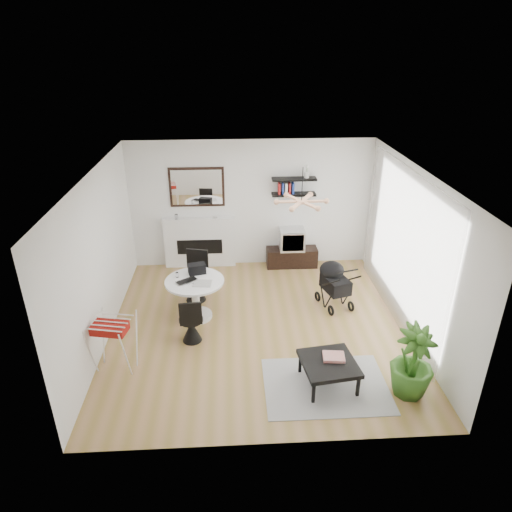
{
  "coord_description": "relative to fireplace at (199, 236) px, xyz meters",
  "views": [
    {
      "loc": [
        -0.42,
        -6.52,
        4.49
      ],
      "look_at": [
        -0.02,
        0.4,
        1.16
      ],
      "focal_mm": 32.0,
      "sensor_mm": 36.0,
      "label": 1
    }
  ],
  "objects": [
    {
      "name": "laptop",
      "position": [
        -0.08,
        -2.13,
        0.07
      ],
      "size": [
        0.43,
        0.39,
        0.03
      ],
      "primitive_type": "imported",
      "rotation": [
        0.0,
        0.0,
        0.6
      ],
      "color": "black",
      "rests_on": "dining_table"
    },
    {
      "name": "fireplace",
      "position": [
        0.0,
        0.0,
        0.0
      ],
      "size": [
        1.5,
        0.17,
        2.16
      ],
      "color": "white",
      "rests_on": "floor"
    },
    {
      "name": "ceiling",
      "position": [
        1.1,
        -2.42,
        2.01
      ],
      "size": [
        5.0,
        5.0,
        0.0
      ],
      "primitive_type": "plane",
      "color": "white",
      "rests_on": "wall_back"
    },
    {
      "name": "chair_far",
      "position": [
        -0.02,
        -1.43,
        -0.38
      ],
      "size": [
        0.49,
        0.5,
        0.96
      ],
      "rotation": [
        0.0,
        0.0,
        -0.26
      ],
      "color": "black",
      "rests_on": "floor"
    },
    {
      "name": "black_bag",
      "position": [
        0.06,
        -1.79,
        0.15
      ],
      "size": [
        0.33,
        0.25,
        0.18
      ],
      "primitive_type": "cube",
      "rotation": [
        0.0,
        0.0,
        0.25
      ],
      "color": "black",
      "rests_on": "dining_table"
    },
    {
      "name": "magazines",
      "position": [
        2.08,
        -3.83,
        -0.27
      ],
      "size": [
        0.33,
        0.27,
        0.04
      ],
      "primitive_type": "cube",
      "rotation": [
        0.0,
        0.0,
        -0.12
      ],
      "color": "#C73931",
      "rests_on": "coffee_table"
    },
    {
      "name": "drinking_glass",
      "position": [
        -0.28,
        -1.91,
        0.1
      ],
      "size": [
        0.05,
        0.05,
        0.09
      ],
      "primitive_type": "cylinder",
      "color": "white",
      "rests_on": "dining_table"
    },
    {
      "name": "floor",
      "position": [
        1.1,
        -2.42,
        -0.69
      ],
      "size": [
        5.0,
        5.0,
        0.0
      ],
      "primitive_type": "plane",
      "color": "olive",
      "rests_on": "ground"
    },
    {
      "name": "wall_back",
      "position": [
        1.1,
        0.08,
        0.66
      ],
      "size": [
        5.0,
        0.0,
        5.0
      ],
      "primitive_type": "plane",
      "rotation": [
        1.57,
        0.0,
        0.0
      ],
      "color": "white",
      "rests_on": "floor"
    },
    {
      "name": "rug",
      "position": [
        1.97,
        -3.94,
        -0.68
      ],
      "size": [
        1.75,
        1.27,
        0.01
      ],
      "primitive_type": "cube",
      "color": "gray",
      "rests_on": "floor"
    },
    {
      "name": "wall_right",
      "position": [
        3.6,
        -2.42,
        0.66
      ],
      "size": [
        0.0,
        5.0,
        5.0
      ],
      "primitive_type": "plane",
      "rotation": [
        1.57,
        0.0,
        -1.57
      ],
      "color": "white",
      "rests_on": "floor"
    },
    {
      "name": "drying_rack",
      "position": [
        -1.08,
        -3.38,
        -0.24
      ],
      "size": [
        0.66,
        0.63,
        0.85
      ],
      "rotation": [
        0.0,
        0.0,
        -0.2
      ],
      "color": "white",
      "rests_on": "floor"
    },
    {
      "name": "shelf_upper",
      "position": [
        1.97,
        -0.05,
        1.23
      ],
      "size": [
        0.9,
        0.25,
        0.04
      ],
      "primitive_type": "cube",
      "color": "black",
      "rests_on": "wall_back"
    },
    {
      "name": "tv_console",
      "position": [
        1.97,
        -0.12,
        -0.48
      ],
      "size": [
        1.08,
        0.38,
        0.41
      ],
      "primitive_type": "cube",
      "color": "black",
      "rests_on": "floor"
    },
    {
      "name": "coffee_table",
      "position": [
        2.0,
        -3.9,
        -0.33
      ],
      "size": [
        0.84,
        0.84,
        0.38
      ],
      "rotation": [
        0.0,
        0.0,
        0.14
      ],
      "color": "black",
      "rests_on": "rug"
    },
    {
      "name": "chair_near",
      "position": [
        -0.0,
        -2.75,
        -0.43
      ],
      "size": [
        0.39,
        0.41,
        0.82
      ],
      "rotation": [
        0.0,
        0.0,
        3.25
      ],
      "color": "black",
      "rests_on": "floor"
    },
    {
      "name": "pendant_lamp",
      "position": [
        1.8,
        -2.12,
        1.46
      ],
      "size": [
        0.9,
        0.9,
        0.1
      ],
      "primitive_type": null,
      "color": "tan",
      "rests_on": "ceiling"
    },
    {
      "name": "newspaper",
      "position": [
        0.17,
        -2.17,
        0.06
      ],
      "size": [
        0.33,
        0.28,
        0.01
      ],
      "primitive_type": "cube",
      "rotation": [
        0.0,
        0.0,
        -0.1
      ],
      "color": "beige",
      "rests_on": "dining_table"
    },
    {
      "name": "potted_plant",
      "position": [
        3.09,
        -4.14,
        -0.16
      ],
      "size": [
        0.76,
        0.76,
        1.06
      ],
      "primitive_type": "imported",
      "rotation": [
        0.0,
        0.0,
        0.35
      ],
      "color": "#31621C",
      "rests_on": "floor"
    },
    {
      "name": "shelf_lower",
      "position": [
        1.97,
        -0.05,
        0.91
      ],
      "size": [
        0.9,
        0.25,
        0.04
      ],
      "primitive_type": "cube",
      "color": "black",
      "rests_on": "wall_back"
    },
    {
      "name": "stroller",
      "position": [
        2.53,
        -1.75,
        -0.29
      ],
      "size": [
        0.64,
        0.82,
        0.91
      ],
      "rotation": [
        0.0,
        0.0,
        0.29
      ],
      "color": "black",
      "rests_on": "floor"
    },
    {
      "name": "sheer_curtain",
      "position": [
        3.5,
        -2.22,
        0.66
      ],
      "size": [
        0.04,
        3.6,
        2.6
      ],
      "primitive_type": "cube",
      "color": "white",
      "rests_on": "wall_right"
    },
    {
      "name": "dining_table",
      "position": [
        0.03,
        -2.04,
        -0.19
      ],
      "size": [
        1.02,
        1.02,
        0.74
      ],
      "color": "white",
      "rests_on": "floor"
    },
    {
      "name": "wall_left",
      "position": [
        -1.4,
        -2.42,
        0.66
      ],
      "size": [
        0.0,
        5.0,
        5.0
      ],
      "primitive_type": "plane",
      "rotation": [
        1.57,
        0.0,
        1.57
      ],
      "color": "white",
      "rests_on": "floor"
    },
    {
      "name": "crt_tv",
      "position": [
        1.96,
        -0.13,
        -0.05
      ],
      "size": [
        0.52,
        0.45,
        0.45
      ],
      "color": "silver",
      "rests_on": "tv_console"
    }
  ]
}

